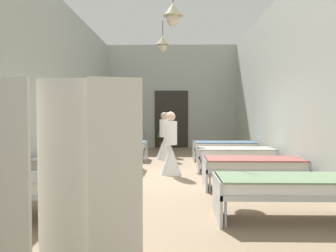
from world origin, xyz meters
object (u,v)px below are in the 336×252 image
nurse_far_aisle (164,142)px  bed_left_row_2 (102,153)px  bed_left_row_1 (81,164)px  bed_right_row_2 (236,153)px  bed_left_row_3 (116,146)px  potted_plant (164,132)px  bed_left_row_0 (42,185)px  nurse_mid_aisle (167,140)px  patient_seated_primary (127,132)px  bed_right_row_3 (224,146)px  bed_right_row_1 (253,165)px  privacy_screen (63,187)px  bed_right_row_0 (286,187)px  nurse_near_aisle (171,152)px

nurse_far_aisle → bed_left_row_2: bearing=128.4°
bed_left_row_1 → bed_right_row_2: 3.83m
bed_left_row_3 → potted_plant: (1.40, 2.70, 0.29)m
bed_left_row_0 → bed_left_row_1: bearing=90.0°
nurse_mid_aisle → potted_plant: nurse_mid_aisle is taller
bed_left_row_0 → bed_right_row_2: 5.05m
bed_left_row_2 → patient_seated_primary: size_ratio=2.37×
nurse_far_aisle → potted_plant: bearing=-14.2°
bed_right_row_3 → nurse_far_aisle: size_ratio=1.28×
bed_left_row_0 → bed_right_row_1: (3.33, 1.90, 0.00)m
bed_left_row_0 → bed_right_row_3: same height
bed_left_row_0 → privacy_screen: 2.18m
bed_left_row_2 → privacy_screen: 5.82m
bed_right_row_1 → bed_left_row_0: bearing=-150.3°
bed_right_row_2 → bed_left_row_3: (-3.33, 1.90, 0.00)m
bed_left_row_0 → bed_left_row_1: (0.00, 1.90, 0.00)m
bed_left_row_0 → nurse_far_aisle: bearing=75.8°
bed_right_row_0 → potted_plant: 8.63m
potted_plant → nurse_mid_aisle: bearing=-84.5°
privacy_screen → bed_right_row_0: bearing=40.1°
bed_left_row_1 → bed_left_row_2: (0.00, 1.90, 0.00)m
bed_left_row_3 → nurse_near_aisle: 2.96m
bed_right_row_1 → bed_left_row_3: same height
bed_left_row_1 → nurse_near_aisle: 2.22m
bed_left_row_0 → bed_right_row_0: 3.33m
bed_right_row_1 → nurse_far_aisle: size_ratio=1.28×
bed_left_row_0 → nurse_far_aisle: nurse_far_aisle is taller
bed_left_row_0 → nurse_near_aisle: 3.72m
bed_left_row_1 → nurse_far_aisle: size_ratio=1.28×
bed_right_row_3 → potted_plant: bearing=125.5°
bed_right_row_3 → patient_seated_primary: bearing=-178.6°
bed_left_row_1 → bed_left_row_3: same height
bed_right_row_1 → privacy_screen: (-2.38, -3.82, 0.41)m
bed_left_row_0 → nurse_mid_aisle: nurse_mid_aisle is taller
patient_seated_primary → privacy_screen: (0.60, -7.55, -0.02)m
nurse_near_aisle → patient_seated_primary: nurse_near_aisle is taller
bed_right_row_0 → nurse_mid_aisle: (-1.77, 6.78, 0.09)m
bed_right_row_1 → nurse_near_aisle: size_ratio=1.28×
privacy_screen → nurse_far_aisle: bearing=87.3°
bed_right_row_3 → nurse_mid_aisle: 2.08m
bed_right_row_2 → nurse_mid_aisle: 3.47m
bed_right_row_0 → nurse_near_aisle: nurse_near_aisle is taller
nurse_near_aisle → potted_plant: size_ratio=1.30×
bed_left_row_1 → patient_seated_primary: bearing=84.6°
nurse_far_aisle → bed_right_row_2: bearing=-154.8°
nurse_near_aisle → privacy_screen: 5.29m
bed_right_row_1 → bed_left_row_2: size_ratio=1.00×
bed_right_row_0 → bed_left_row_2: bearing=131.2°
bed_left_row_2 → nurse_mid_aisle: size_ratio=1.28×
bed_left_row_0 → nurse_mid_aisle: size_ratio=1.28×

